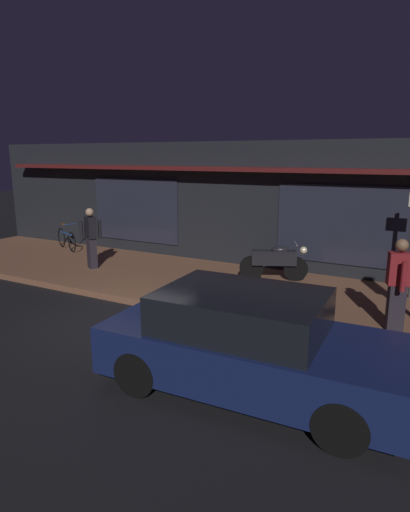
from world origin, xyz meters
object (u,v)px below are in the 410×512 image
at_px(motorcycle, 275,261).
at_px(parked_car_far, 248,343).
at_px(person_photographer, 91,237).
at_px(person_bystander, 398,283).
at_px(bicycle_parked, 66,239).

xyz_separation_m(motorcycle, parked_car_far, (1.39, -4.97, 0.06)).
height_order(motorcycle, person_photographer, person_photographer).
xyz_separation_m(motorcycle, person_bystander, (2.99, -2.06, 0.38)).
distance_m(bicycle_parked, person_bystander, 10.58).
distance_m(bicycle_parked, person_photographer, 2.91).
xyz_separation_m(person_photographer, parked_car_far, (6.26, -3.70, -0.32)).
relative_size(person_photographer, person_bystander, 1.00).
bearing_deg(parked_car_far, person_bystander, 61.24).
bearing_deg(bicycle_parked, person_photographer, -30.44).
height_order(bicycle_parked, parked_car_far, parked_car_far).
relative_size(person_bystander, parked_car_far, 0.40).
height_order(person_photographer, person_bystander, same).
distance_m(motorcycle, bicycle_parked, 7.35).
relative_size(bicycle_parked, person_bystander, 0.91).
bearing_deg(parked_car_far, person_photographer, 149.45).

